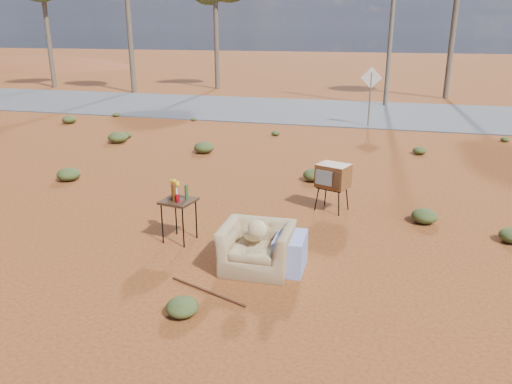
# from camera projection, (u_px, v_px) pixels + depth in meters

# --- Properties ---
(ground) EXTENTS (140.00, 140.00, 0.00)m
(ground) POSITION_uv_depth(u_px,v_px,m) (235.00, 256.00, 8.19)
(ground) COLOR brown
(ground) RESTS_ON ground
(highway) EXTENTS (140.00, 7.00, 0.04)m
(highway) POSITION_uv_depth(u_px,v_px,m) (337.00, 112.00, 21.93)
(highway) COLOR #565659
(highway) RESTS_ON ground
(dirt_mound) EXTENTS (26.00, 18.00, 2.00)m
(dirt_mound) POSITION_uv_depth(u_px,v_px,m) (38.00, 67.00, 46.76)
(dirt_mound) COLOR brown
(dirt_mound) RESTS_ON ground
(armchair) EXTENTS (1.29, 0.84, 0.95)m
(armchair) POSITION_uv_depth(u_px,v_px,m) (263.00, 242.00, 7.64)
(armchair) COLOR #9B7E54
(armchair) RESTS_ON ground
(tv_unit) EXTENTS (0.73, 0.66, 0.97)m
(tv_unit) POSITION_uv_depth(u_px,v_px,m) (333.00, 176.00, 10.01)
(tv_unit) COLOR black
(tv_unit) RESTS_ON ground
(side_table) EXTENTS (0.61, 0.61, 1.06)m
(side_table) POSITION_uv_depth(u_px,v_px,m) (178.00, 198.00, 8.58)
(side_table) COLOR #352113
(side_table) RESTS_ON ground
(rusty_bar) EXTENTS (1.28, 0.52, 0.04)m
(rusty_bar) POSITION_uv_depth(u_px,v_px,m) (208.00, 291.00, 7.06)
(rusty_bar) COLOR #502B15
(rusty_bar) RESTS_ON ground
(road_sign) EXTENTS (0.78, 0.06, 2.19)m
(road_sign) POSITION_uv_depth(u_px,v_px,m) (371.00, 86.00, 18.34)
(road_sign) COLOR brown
(road_sign) RESTS_ON ground
(utility_pole_center) EXTENTS (1.40, 0.20, 8.00)m
(utility_pole_center) POSITION_uv_depth(u_px,v_px,m) (392.00, 13.00, 22.42)
(utility_pole_center) COLOR brown
(utility_pole_center) RESTS_ON ground
(scrub_patch) EXTENTS (17.49, 8.07, 0.33)m
(scrub_patch) POSITION_uv_depth(u_px,v_px,m) (256.00, 172.00, 12.39)
(scrub_patch) COLOR #435023
(scrub_patch) RESTS_ON ground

